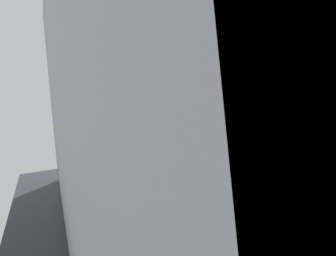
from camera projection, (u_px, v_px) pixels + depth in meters
name	position (u px, v px, depth m)	size (l,w,h in m)	color
ground_plane	(252.00, 205.00, 3.16)	(5.80, 5.26, 0.10)	#23262B
wall_back	(179.00, 99.00, 4.61)	(4.60, 0.58, 2.57)	#999EA3
wall_left	(66.00, 121.00, 1.89)	(0.12, 4.06, 2.57)	#999EA3
bath_mat	(107.00, 194.00, 3.38)	(0.68, 0.44, 0.01)	#9E9993
vanity_sink_left	(98.00, 159.00, 3.81)	(0.72, 0.44, 0.71)	#56331E
tap_on_left_sink	(94.00, 133.00, 3.87)	(0.03, 0.13, 0.11)	silver
vanity_sink_right	(159.00, 150.00, 4.32)	(0.72, 0.44, 0.71)	#56331E
tap_on_right_sink	(155.00, 127.00, 4.37)	(0.03, 0.13, 0.11)	silver
toilet	(205.00, 143.00, 4.78)	(0.48, 0.62, 1.00)	#56331E
toothbrush_cup	(77.00, 135.00, 3.73)	(0.07, 0.07, 0.21)	silver
soap_dispenser	(169.00, 126.00, 4.50)	(0.06, 0.06, 0.17)	gray
shower_tray	(254.00, 141.00, 4.81)	(0.92, 0.94, 1.95)	white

